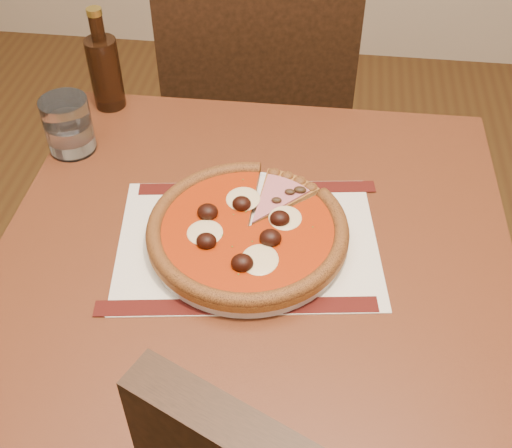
% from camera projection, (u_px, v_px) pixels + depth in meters
% --- Properties ---
extents(table, '(0.81, 0.81, 0.75)m').
position_uv_depth(table, '(254.00, 289.00, 1.07)').
color(table, brown).
rests_on(table, ground).
extents(chair_far, '(0.54, 0.54, 0.95)m').
position_uv_depth(chair_far, '(254.00, 104.00, 1.65)').
color(chair_far, black).
rests_on(chair_far, ground).
extents(placemat, '(0.44, 0.35, 0.00)m').
position_uv_depth(placemat, '(248.00, 242.00, 1.00)').
color(placemat, silver).
rests_on(placemat, table).
extents(plate, '(0.30, 0.30, 0.02)m').
position_uv_depth(plate, '(248.00, 238.00, 1.00)').
color(plate, white).
rests_on(plate, placemat).
extents(pizza, '(0.31, 0.31, 0.04)m').
position_uv_depth(pizza, '(248.00, 229.00, 0.98)').
color(pizza, '#B0712A').
rests_on(pizza, plate).
extents(ham_slice, '(0.10, 0.14, 0.02)m').
position_uv_depth(ham_slice, '(287.00, 199.00, 1.04)').
color(ham_slice, '#B0712A').
rests_on(ham_slice, plate).
extents(water_glass, '(0.11, 0.11, 0.10)m').
position_uv_depth(water_glass, '(68.00, 125.00, 1.14)').
color(water_glass, white).
rests_on(water_glass, table).
extents(bottle, '(0.06, 0.06, 0.20)m').
position_uv_depth(bottle, '(105.00, 70.00, 1.23)').
color(bottle, black).
rests_on(bottle, table).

